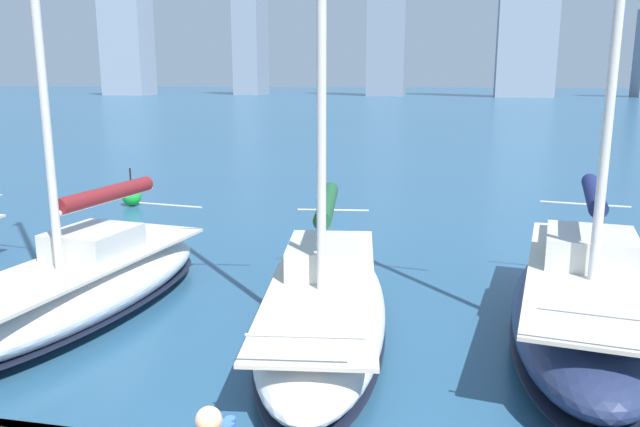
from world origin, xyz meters
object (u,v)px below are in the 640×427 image
Objects in this scene: sailboat_forest at (324,298)px; sailboat_maroon at (83,282)px; sailboat_navy at (587,300)px; channel_buoy at (132,196)px.

sailboat_maroon is (4.84, 0.15, 0.05)m from sailboat_forest.
sailboat_forest is 0.89× the size of sailboat_maroon.
sailboat_navy is at bearing -176.15° from sailboat_maroon.
sailboat_navy is 16.87m from channel_buoy.
sailboat_navy is at bearing 145.47° from channel_buoy.
sailboat_forest is at bearing 132.46° from channel_buoy.
sailboat_navy is 1.04× the size of sailboat_forest.
channel_buoy is (13.89, -9.56, -0.41)m from sailboat_navy.
channel_buoy is at bearing -34.53° from sailboat_navy.
sailboat_maroon reaches higher than sailboat_forest.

